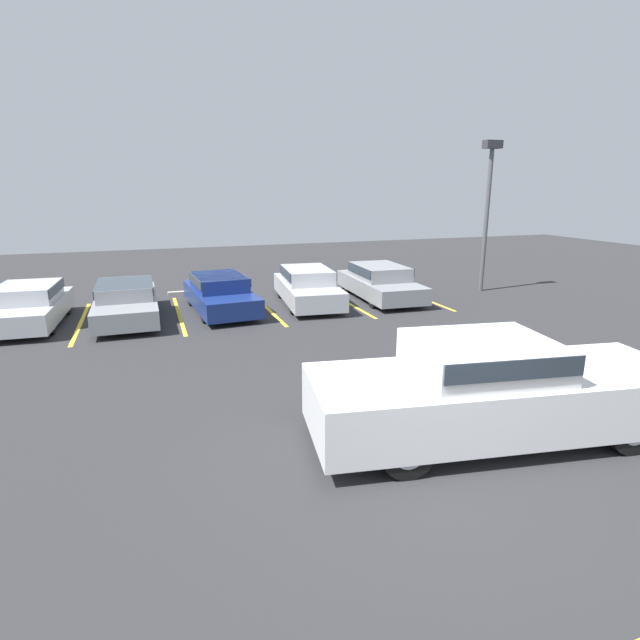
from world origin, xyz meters
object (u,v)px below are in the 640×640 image
Objects in this scene: parked_sedan_a at (29,304)px; light_post at (488,197)px; parked_sedan_b at (126,300)px; parked_sedan_e at (380,281)px; parked_sedan_d at (307,285)px; wheel_stop_curb at (192,292)px; pickup_truck at (498,389)px; parked_sedan_c at (220,292)px.

parked_sedan_a is 16.55m from light_post.
light_post is at bearing 90.10° from parked_sedan_b.
parked_sedan_b is (2.76, -0.19, -0.03)m from parked_sedan_a.
parked_sedan_d is at bearing -86.78° from parked_sedan_e.
parked_sedan_d is at bearing -39.64° from wheel_stop_curb.
wheel_stop_curb is at bearing 113.81° from pickup_truck.
parked_sedan_e is (2.95, 10.50, -0.19)m from pickup_truck.
parked_sedan_b is 6.09m from parked_sedan_d.
wheel_stop_curb is (-11.20, 3.17, -3.63)m from light_post.
light_post is (4.53, -0.05, 3.03)m from parked_sedan_e.
pickup_truck is at bearing 12.15° from parked_sedan_c.
parked_sedan_a is 5.97m from wheel_stop_curb.
pickup_truck is 14.14m from wheel_stop_curb.
light_post is (7.41, -0.04, 3.01)m from parked_sedan_d.
parked_sedan_c is at bearing 114.81° from pickup_truck.
pickup_truck is 1.35× the size of parked_sedan_b.
light_post reaches higher than wheel_stop_curb.
wheel_stop_curb is (-0.67, 3.17, -0.58)m from parked_sedan_c.
wheel_stop_curb is at bearing 124.26° from parked_sedan_a.
parked_sedan_b is (-6.02, 10.34, -0.23)m from pickup_truck.
parked_sedan_c is 10.96m from light_post.
parked_sedan_e is (8.97, 0.16, 0.04)m from parked_sedan_b.
parked_sedan_e is (2.88, 0.02, -0.01)m from parked_sedan_d.
parked_sedan_a is at bearing -87.24° from parked_sedan_e.
parked_sedan_c is 0.78× the size of light_post.
parked_sedan_e reaches higher than wheel_stop_curb.
parked_sedan_c is (5.74, -0.08, -0.01)m from parked_sedan_a.
light_post reaches higher than parked_sedan_d.
pickup_truck is at bearing 29.86° from parked_sedan_b.
pickup_truck is 1.35× the size of parked_sedan_e.
pickup_truck reaches higher than parked_sedan_b.
pickup_truck is 11.96m from parked_sedan_b.
light_post reaches higher than parked_sedan_a.
parked_sedan_a is 2.77m from parked_sedan_b.
wheel_stop_curb is (-3.71, 13.62, -0.80)m from pickup_truck.
light_post is at bearing -15.83° from wheel_stop_curb.
parked_sedan_e is 0.82× the size of light_post.
pickup_truck is at bearing 42.74° from parked_sedan_a.
light_post is at bearing 62.93° from pickup_truck.
pickup_truck is 1.11× the size of light_post.
parked_sedan_a reaches higher than wheel_stop_curb.
parked_sedan_c is 0.97× the size of parked_sedan_d.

